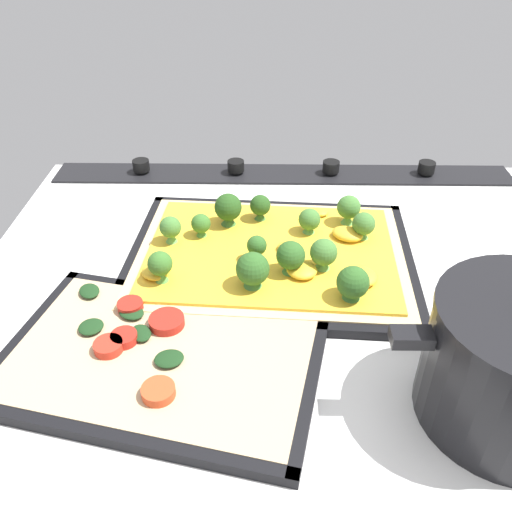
% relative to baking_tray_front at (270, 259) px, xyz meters
% --- Properties ---
extents(ground_plane, '(0.80, 0.68, 0.03)m').
position_rel_baking_tray_front_xyz_m(ground_plane, '(-0.02, 0.06, -0.02)').
color(ground_plane, white).
extents(stove_control_panel, '(0.77, 0.07, 0.03)m').
position_rel_baking_tray_front_xyz_m(stove_control_panel, '(-0.02, -0.25, 0.00)').
color(stove_control_panel, black).
rests_on(stove_control_panel, ground_plane).
extents(baking_tray_front, '(0.38, 0.30, 0.01)m').
position_rel_baking_tray_front_xyz_m(baking_tray_front, '(0.00, 0.00, 0.00)').
color(baking_tray_front, black).
rests_on(baking_tray_front, ground_plane).
extents(broccoli_pizza, '(0.36, 0.27, 0.06)m').
position_rel_baking_tray_front_xyz_m(broccoli_pizza, '(-0.00, 0.00, 0.02)').
color(broccoli_pizza, '#D3B77F').
rests_on(broccoli_pizza, baking_tray_front).
extents(baking_tray_back, '(0.36, 0.28, 0.01)m').
position_rel_baking_tray_front_xyz_m(baking_tray_back, '(0.11, 0.18, 0.00)').
color(baking_tray_back, black).
rests_on(baking_tray_back, ground_plane).
extents(veggie_pizza_back, '(0.33, 0.25, 0.02)m').
position_rel_baking_tray_front_xyz_m(veggie_pizza_back, '(0.12, 0.18, 0.01)').
color(veggie_pizza_back, tan).
rests_on(veggie_pizza_back, baking_tray_back).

